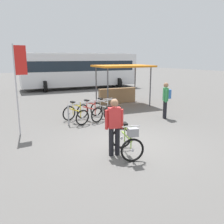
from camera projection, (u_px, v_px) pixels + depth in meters
name	position (u px, v px, depth m)	size (l,w,h in m)	color
ground_plane	(127.00, 144.00, 7.87)	(80.00, 80.00, 0.00)	#605E5B
bike_rack_rail	(94.00, 107.00, 10.55)	(2.50, 0.24, 0.88)	#99999E
racked_bike_yellow	(75.00, 114.00, 10.28)	(0.83, 1.21, 0.98)	black
racked_bike_red	(90.00, 112.00, 10.69)	(0.87, 1.20, 0.97)	black
racked_bike_white	(103.00, 110.00, 11.10)	(0.78, 1.17, 0.97)	black
featured_bicycle	(128.00, 141.00, 6.83)	(0.96, 1.26, 0.97)	black
person_with_featured_bike	(114.00, 125.00, 6.78)	(0.51, 0.30, 1.64)	black
pedestrian_with_backpack	(166.00, 98.00, 10.94)	(0.45, 0.48, 1.64)	black
bus_distant	(80.00, 69.00, 21.34)	(10.26, 4.38, 3.08)	silver
market_stall	(120.00, 81.00, 14.19)	(3.42, 2.75, 2.30)	#4C4C51
banner_flag	(19.00, 73.00, 8.39)	(0.45, 0.05, 3.20)	#B2B2B7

